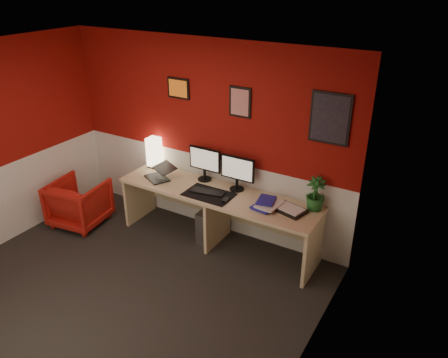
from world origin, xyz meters
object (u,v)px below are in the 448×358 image
Objects in this scene: zen_tray at (290,210)px; shoji_lamp at (154,153)px; armchair at (79,203)px; monitor_right at (237,168)px; pc_tower at (211,224)px; monitor_left at (204,159)px; potted_plant at (315,194)px; desk at (217,218)px; laptop at (157,171)px.

shoji_lamp is at bearing 174.67° from zen_tray.
armchair is (-0.75, -0.76, -0.62)m from shoji_lamp.
monitor_right reaches higher than zen_tray.
monitor_right is at bearing 27.64° from pc_tower.
pc_tower is (0.21, -0.19, -0.80)m from monitor_left.
monitor_left is at bearing 175.98° from monitor_right.
monitor_right is at bearing -1.50° from shoji_lamp.
potted_plant is (0.99, 0.02, -0.09)m from monitor_right.
monitor_left is at bearing 179.46° from potted_plant.
zen_tray is 2.92m from armchair.
monitor_left is 1.29× the size of pc_tower.
pc_tower is at bearing 164.73° from desk.
laptop is at bearing -172.23° from potted_plant.
shoji_lamp reaches higher than zen_tray.
armchair is at bearing -168.67° from zen_tray.
monitor_left is 1.49m from potted_plant.
laptop is 0.65m from monitor_left.
pc_tower is 1.86m from armchair.
monitor_left is at bearing 0.03° from shoji_lamp.
desk is 6.50× the size of shoji_lamp.
potted_plant reaches higher than laptop.
armchair is at bearing -128.18° from laptop.
monitor_right is (1.31, -0.03, 0.09)m from shoji_lamp.
desk is 0.70m from monitor_right.
armchair is (-2.05, -0.73, -0.71)m from monitor_right.
potted_plant is at bearing -0.34° from shoji_lamp.
desk is 5.78× the size of pc_tower.
zen_tray is at bearing -1.62° from pc_tower.
pc_tower is at bearing 34.35° from laptop.
desk is at bearing -131.71° from monitor_right.
shoji_lamp is 0.58× the size of armchair.
desk is at bearing -169.74° from potted_plant.
shoji_lamp is (-1.14, 0.22, 0.56)m from desk.
armchair is at bearing -160.51° from monitor_right.
monitor_right reaches higher than laptop.
potted_plant is (1.16, 0.21, 0.56)m from desk.
zen_tray is (2.08, -0.19, -0.18)m from shoji_lamp.
zen_tray is at bearing -140.65° from potted_plant.
monitor_left is (0.55, 0.29, 0.18)m from laptop.
shoji_lamp is 0.69× the size of monitor_left.
potted_plant is at bearing 10.26° from desk.
monitor_left is 1.00× the size of monitor_right.
desk is at bearing -172.20° from armchair.
shoji_lamp is 0.82m from monitor_left.
laptop is at bearing -174.13° from pc_tower.
potted_plant is (2.30, -0.01, -0.00)m from shoji_lamp.
desk is 7.88× the size of laptop.
shoji_lamp reaches higher than potted_plant.
armchair is at bearing -134.46° from shoji_lamp.
desk is 1.31m from potted_plant.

